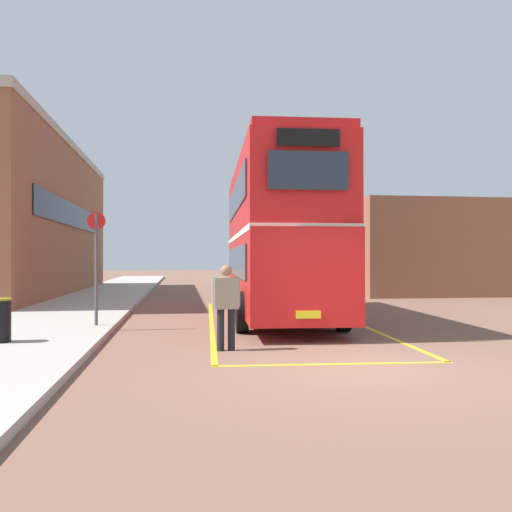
{
  "coord_description": "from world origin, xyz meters",
  "views": [
    {
      "loc": [
        -2.86,
        -8.61,
        1.77
      ],
      "look_at": [
        -0.17,
        10.97,
        1.89
      ],
      "focal_mm": 38.22,
      "sensor_mm": 36.0,
      "label": 1
    }
  ],
  "objects_px": {
    "double_decker_bus": "(276,235)",
    "bus_stop_sign": "(96,257)",
    "litter_bin": "(0,320)",
    "single_deck_bus": "(286,261)",
    "pedestrian_boarding": "(226,301)"
  },
  "relations": [
    {
      "from": "double_decker_bus",
      "to": "bus_stop_sign",
      "type": "height_order",
      "value": "double_decker_bus"
    },
    {
      "from": "bus_stop_sign",
      "to": "litter_bin",
      "type": "bearing_deg",
      "value": -119.5
    },
    {
      "from": "bus_stop_sign",
      "to": "single_deck_bus",
      "type": "bearing_deg",
      "value": 66.97
    },
    {
      "from": "pedestrian_boarding",
      "to": "bus_stop_sign",
      "type": "distance_m",
      "value": 4.54
    },
    {
      "from": "double_decker_bus",
      "to": "single_deck_bus",
      "type": "xyz_separation_m",
      "value": [
        3.8,
        18.11,
        -0.88
      ]
    },
    {
      "from": "single_deck_bus",
      "to": "pedestrian_boarding",
      "type": "xyz_separation_m",
      "value": [
        -5.78,
        -23.87,
        -0.68
      ]
    },
    {
      "from": "double_decker_bus",
      "to": "bus_stop_sign",
      "type": "xyz_separation_m",
      "value": [
        -4.92,
        -2.41,
        -0.7
      ]
    },
    {
      "from": "bus_stop_sign",
      "to": "pedestrian_boarding",
      "type": "bearing_deg",
      "value": -48.64
    },
    {
      "from": "litter_bin",
      "to": "pedestrian_boarding",
      "type": "bearing_deg",
      "value": -9.9
    },
    {
      "from": "single_deck_bus",
      "to": "pedestrian_boarding",
      "type": "bearing_deg",
      "value": -103.62
    },
    {
      "from": "litter_bin",
      "to": "bus_stop_sign",
      "type": "bearing_deg",
      "value": 60.5
    },
    {
      "from": "single_deck_bus",
      "to": "litter_bin",
      "type": "height_order",
      "value": "single_deck_bus"
    },
    {
      "from": "bus_stop_sign",
      "to": "double_decker_bus",
      "type": "bearing_deg",
      "value": 26.08
    },
    {
      "from": "litter_bin",
      "to": "bus_stop_sign",
      "type": "distance_m",
      "value": 3.21
    },
    {
      "from": "double_decker_bus",
      "to": "bus_stop_sign",
      "type": "bearing_deg",
      "value": -153.92
    }
  ]
}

